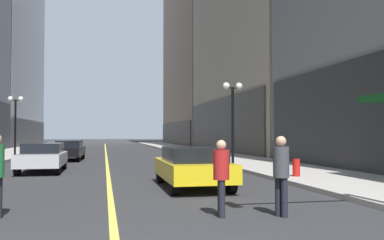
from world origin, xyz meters
The scene contains 13 objects.
ground_plane centered at (0.00, 35.00, 0.00)m, with size 200.00×200.00×0.00m, color #2D2D30.
sidewalk_left centered at (-8.25, 35.00, 0.07)m, with size 4.50×78.00×0.15m, color #ADA8A0.
sidewalk_right centered at (8.25, 35.00, 0.07)m, with size 4.50×78.00×0.15m, color #ADA8A0.
lane_centre_stripe centered at (0.00, 35.00, 0.00)m, with size 0.16×70.00×0.01m, color #E5D64C.
building_right_far centered at (16.11, 60.00, 14.21)m, with size 11.42×26.00×28.54m.
car_yellow centered at (2.63, 9.93, 0.72)m, with size 1.95×4.41×1.32m.
car_silver centered at (-2.91, 16.80, 0.72)m, with size 1.86×4.33×1.32m.
car_black centered at (-2.40, 25.22, 0.72)m, with size 1.89×4.75×1.32m.
pedestrian_with_orange_bag centered at (3.49, 4.97, 0.99)m, with size 0.46×0.46×1.70m.
pedestrian_in_red_jacket centered at (2.24, 5.20, 0.94)m, with size 0.39×0.39×1.62m.
street_lamp_left_far centered at (-6.40, 28.47, 3.26)m, with size 1.06×0.36×4.43m.
street_lamp_right_mid centered at (6.40, 17.55, 3.26)m, with size 1.06×0.36×4.43m.
fire_hydrant_right centered at (6.90, 11.25, 0.40)m, with size 0.28×0.28×0.80m, color red.
Camera 1 is at (-0.19, -3.30, 1.75)m, focal length 39.02 mm.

